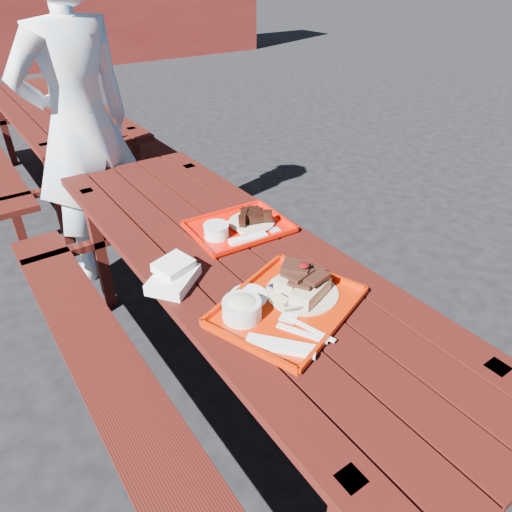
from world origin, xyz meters
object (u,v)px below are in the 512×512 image
picnic_table_near (236,291)px  far_tray (238,227)px  person (81,127)px  picnic_table_far (58,128)px  near_tray (282,299)px

picnic_table_near → far_tray: (0.12, 0.15, 0.21)m
person → picnic_table_far: bearing=-110.1°
picnic_table_far → picnic_table_near: bearing=-90.0°
picnic_table_near → near_tray: bearing=-98.0°
near_tray → person: bearing=93.5°
near_tray → picnic_table_far: bearing=89.0°
person → near_tray: bearing=79.8°
picnic_table_near → person: (-0.16, 1.37, 0.39)m
near_tray → far_tray: bearing=72.3°
picnic_table_near → near_tray: near_tray is taller
near_tray → far_tray: near_tray is taller
far_tray → person: (-0.28, 1.22, 0.18)m
near_tray → far_tray: 0.56m
near_tray → person: size_ratio=0.30×
picnic_table_far → near_tray: near_tray is taller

